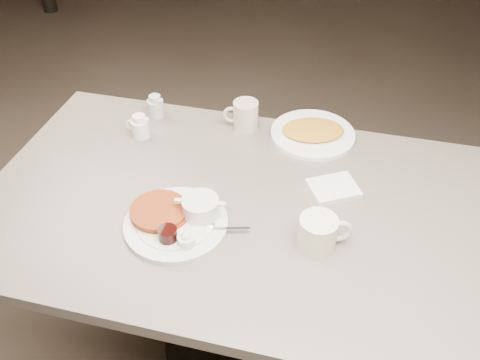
% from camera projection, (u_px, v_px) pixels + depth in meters
% --- Properties ---
extents(diner_table, '(1.50, 0.90, 0.75)m').
position_uv_depth(diner_table, '(238.00, 243.00, 1.56)').
color(diner_table, slate).
rests_on(diner_table, ground).
extents(main_plate, '(0.36, 0.32, 0.07)m').
position_uv_depth(main_plate, '(178.00, 218.00, 1.37)').
color(main_plate, silver).
rests_on(main_plate, diner_table).
extents(coffee_mug_near, '(0.15, 0.13, 0.09)m').
position_uv_depth(coffee_mug_near, '(319.00, 232.00, 1.29)').
color(coffee_mug_near, '#ECE6C5').
rests_on(coffee_mug_near, diner_table).
extents(napkin, '(0.17, 0.16, 0.02)m').
position_uv_depth(napkin, '(333.00, 188.00, 1.48)').
color(napkin, white).
rests_on(napkin, diner_table).
extents(coffee_mug_far, '(0.13, 0.10, 0.10)m').
position_uv_depth(coffee_mug_far, '(245.00, 115.00, 1.70)').
color(coffee_mug_far, beige).
rests_on(coffee_mug_far, diner_table).
extents(creamer_left, '(0.09, 0.08, 0.08)m').
position_uv_depth(creamer_left, '(140.00, 127.00, 1.67)').
color(creamer_left, white).
rests_on(creamer_left, diner_table).
extents(creamer_right, '(0.08, 0.06, 0.08)m').
position_uv_depth(creamer_right, '(156.00, 106.00, 1.76)').
color(creamer_right, beige).
rests_on(creamer_right, diner_table).
extents(hash_plate, '(0.35, 0.35, 0.04)m').
position_uv_depth(hash_plate, '(313.00, 133.00, 1.68)').
color(hash_plate, white).
rests_on(hash_plate, diner_table).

